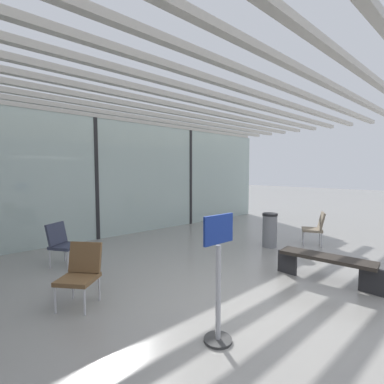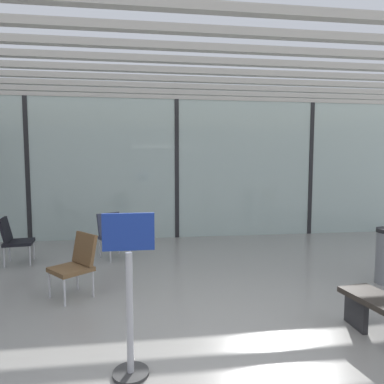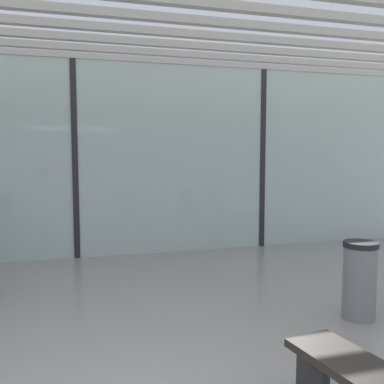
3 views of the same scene
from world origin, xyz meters
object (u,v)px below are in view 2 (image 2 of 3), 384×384
object	(u,v)px
lounge_chair_1	(112,233)
info_sign	(130,300)
parked_airplane	(203,163)
lounge_chair_0	(77,261)
lounge_chair_3	(13,238)

from	to	relation	value
lounge_chair_1	info_sign	world-z (taller)	info_sign
parked_airplane	lounge_chair_1	size ratio (longest dim) A/B	13.17
parked_airplane	info_sign	xyz separation A→B (m)	(-2.42, -10.85, -1.17)
lounge_chair_0	lounge_chair_1	distance (m)	1.95
lounge_chair_3	lounge_chair_0	bearing A→B (deg)	-147.95
parked_airplane	info_sign	bearing A→B (deg)	-102.56
parked_airplane	lounge_chair_3	bearing A→B (deg)	-122.96
lounge_chair_0	lounge_chair_3	xyz separation A→B (m)	(-1.46, 1.69, 0.00)
lounge_chair_3	info_sign	world-z (taller)	info_sign
lounge_chair_3	info_sign	size ratio (longest dim) A/B	0.60
parked_airplane	lounge_chair_1	xyz separation A→B (m)	(-2.95, -7.02, -1.35)
info_sign	parked_airplane	bearing A→B (deg)	77.44
lounge_chair_0	info_sign	distance (m)	2.09
lounge_chair_0	lounge_chair_3	size ratio (longest dim) A/B	1.00
lounge_chair_0	lounge_chair_3	distance (m)	2.23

